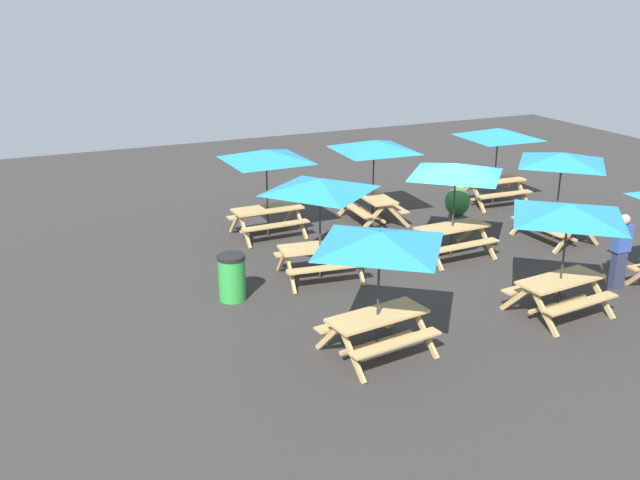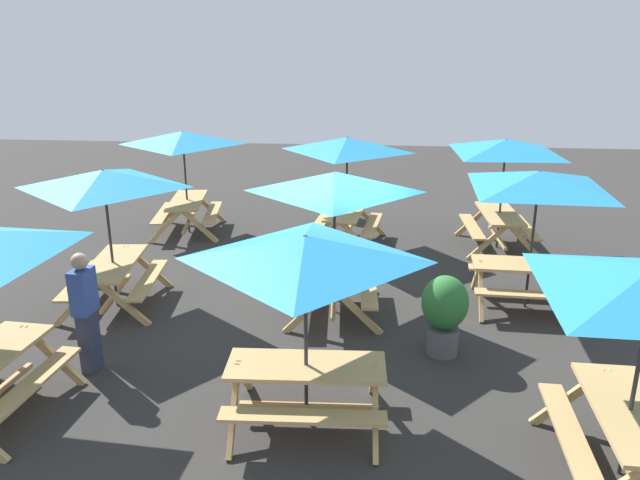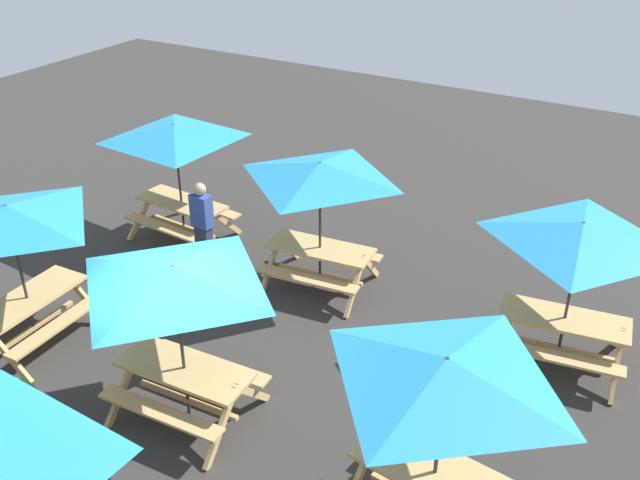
% 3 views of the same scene
% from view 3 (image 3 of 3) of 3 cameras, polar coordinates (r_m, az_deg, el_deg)
% --- Properties ---
extents(ground_plane, '(31.68, 31.68, 0.00)m').
position_cam_3_polar(ground_plane, '(9.94, -9.26, -13.51)').
color(ground_plane, '#33302D').
rests_on(ground_plane, ground).
extents(picnic_table_0, '(2.22, 2.22, 2.34)m').
position_cam_3_polar(picnic_table_0, '(7.30, 9.95, -11.19)').
color(picnic_table_0, tan).
rests_on(picnic_table_0, ground).
extents(picnic_table_1, '(2.20, 2.20, 2.34)m').
position_cam_3_polar(picnic_table_1, '(11.42, 0.00, 4.79)').
color(picnic_table_1, tan).
rests_on(picnic_table_1, ground).
extents(picnic_table_2, '(2.08, 2.08, 2.34)m').
position_cam_3_polar(picnic_table_2, '(10.94, -23.57, 1.11)').
color(picnic_table_2, tan).
rests_on(picnic_table_2, ground).
extents(picnic_table_3, '(2.25, 2.25, 2.34)m').
position_cam_3_polar(picnic_table_3, '(10.19, 20.08, -0.20)').
color(picnic_table_3, tan).
rests_on(picnic_table_3, ground).
extents(picnic_table_4, '(2.82, 2.82, 2.34)m').
position_cam_3_polar(picnic_table_4, '(13.34, -11.52, 7.81)').
color(picnic_table_4, tan).
rests_on(picnic_table_4, ground).
extents(picnic_table_5, '(2.10, 2.10, 2.34)m').
position_cam_3_polar(picnic_table_5, '(8.79, -11.53, -3.74)').
color(picnic_table_5, tan).
rests_on(picnic_table_5, ground).
extents(potted_plant_0, '(0.65, 0.65, 1.17)m').
position_cam_3_polar(potted_plant_0, '(9.53, -23.17, -12.75)').
color(potted_plant_0, '#59595B').
rests_on(potted_plant_0, ground).
extents(person_standing, '(0.37, 0.24, 1.67)m').
position_cam_3_polar(person_standing, '(12.60, -9.37, 1.24)').
color(person_standing, '#2D334C').
rests_on(person_standing, ground).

